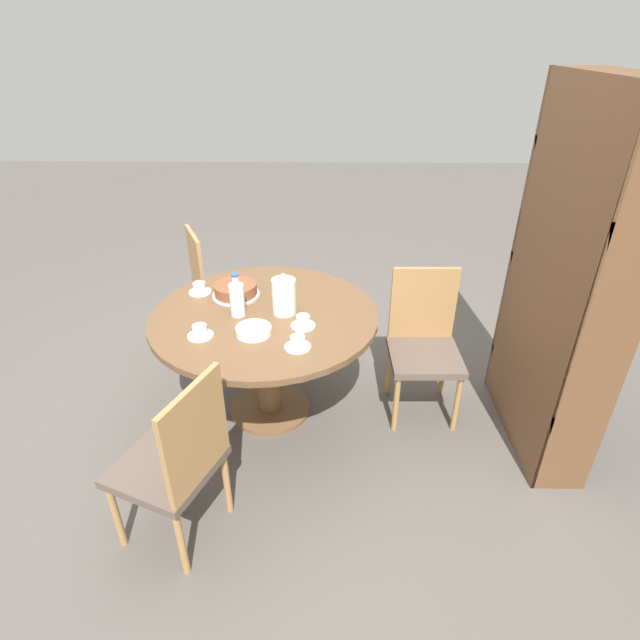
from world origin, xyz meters
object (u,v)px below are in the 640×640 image
(water_bottle, at_px, (237,299))
(bookshelf, at_px, (561,291))
(chair_c, at_px, (177,460))
(cup_c, at_px, (200,332))
(cake_main, at_px, (236,290))
(chair_a, at_px, (424,342))
(coffee_pot, at_px, (284,295))
(cup_d, at_px, (200,289))
(chair_b, at_px, (217,286))
(cup_b, at_px, (303,322))
(cup_a, at_px, (298,343))

(water_bottle, bearing_deg, bookshelf, 85.67)
(chair_c, distance_m, cup_c, 0.70)
(water_bottle, height_order, cake_main, water_bottle)
(chair_a, relative_size, coffee_pot, 3.66)
(water_bottle, relative_size, cup_d, 1.87)
(chair_b, relative_size, cup_b, 6.65)
(cup_c, bearing_deg, water_bottle, 145.16)
(cup_b, xyz_separation_m, cup_c, (0.11, -0.54, 0.00))
(coffee_pot, bearing_deg, cup_d, -114.09)
(cake_main, distance_m, cup_d, 0.23)
(chair_a, distance_m, cake_main, 1.18)
(chair_c, xyz_separation_m, cup_a, (-0.55, 0.51, 0.27))
(cake_main, xyz_separation_m, cup_d, (-0.04, -0.23, -0.01))
(chair_a, bearing_deg, water_bottle, -175.43)
(chair_a, bearing_deg, cake_main, 172.64)
(water_bottle, xyz_separation_m, cake_main, (-0.23, -0.05, -0.07))
(coffee_pot, relative_size, water_bottle, 0.97)
(chair_c, bearing_deg, cup_c, -156.81)
(bookshelf, xyz_separation_m, cup_c, (0.10, -1.87, -0.20))
(chair_a, xyz_separation_m, cup_a, (0.44, -0.73, 0.27))
(cup_c, bearing_deg, chair_a, 105.32)
(cup_a, relative_size, cup_b, 1.00)
(chair_b, relative_size, water_bottle, 3.55)
(bookshelf, xyz_separation_m, cup_d, (-0.40, -1.99, -0.20))
(bookshelf, distance_m, water_bottle, 1.72)
(coffee_pot, distance_m, cup_c, 0.51)
(bookshelf, height_order, cake_main, bookshelf)
(cup_d, bearing_deg, coffee_pot, 65.91)
(coffee_pot, distance_m, cup_d, 0.60)
(cup_a, distance_m, cup_b, 0.21)
(coffee_pot, bearing_deg, water_bottle, -83.22)
(chair_b, height_order, bookshelf, bookshelf)
(bookshelf, height_order, cup_b, bookshelf)
(cup_c, bearing_deg, cup_b, 101.92)
(cup_b, bearing_deg, coffee_pot, -143.32)
(chair_b, distance_m, coffee_pot, 1.06)
(chair_c, height_order, cup_d, chair_c)
(cake_main, bearing_deg, cup_c, -13.36)
(chair_b, bearing_deg, chair_c, 160.39)
(bookshelf, bearing_deg, chair_a, 68.96)
(coffee_pot, relative_size, cup_b, 1.82)
(bookshelf, bearing_deg, cup_b, 89.64)
(cup_a, bearing_deg, cup_d, -133.53)
(water_bottle, bearing_deg, chair_a, 95.71)
(chair_c, relative_size, cup_c, 6.65)
(chair_b, bearing_deg, cup_d, 158.54)
(chair_c, distance_m, cake_main, 1.15)
(coffee_pot, relative_size, cup_d, 1.82)
(cake_main, relative_size, cup_c, 2.11)
(cup_a, distance_m, cup_c, 0.53)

